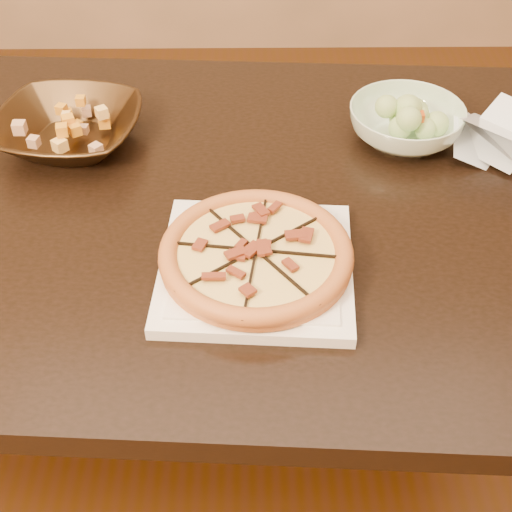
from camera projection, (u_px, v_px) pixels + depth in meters
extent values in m
cube|color=#46280B|center=(268.00, 458.00, 1.62)|extent=(4.00, 4.00, 0.02)
cube|color=black|center=(183.00, 205.00, 1.12)|extent=(1.42, 0.96, 0.04)
cylinder|color=black|center=(466.00, 233.00, 1.64)|extent=(0.07, 0.07, 0.71)
cube|color=white|center=(256.00, 267.00, 0.97)|extent=(0.28, 0.28, 0.02)
cube|color=white|center=(256.00, 261.00, 0.97)|extent=(0.24, 0.24, 0.00)
cylinder|color=#BF7B3D|center=(256.00, 257.00, 0.96)|extent=(0.26, 0.26, 0.01)
torus|color=#BF7B3D|center=(256.00, 253.00, 0.96)|extent=(0.26, 0.26, 0.03)
cylinder|color=#FFE983|center=(256.00, 253.00, 0.96)|extent=(0.21, 0.21, 0.01)
cube|color=black|center=(256.00, 251.00, 0.95)|extent=(0.04, 0.26, 0.01)
cube|color=black|center=(256.00, 251.00, 0.95)|extent=(0.16, 0.21, 0.01)
cube|color=black|center=(256.00, 251.00, 0.95)|extent=(0.26, 0.04, 0.01)
cube|color=black|center=(256.00, 251.00, 0.95)|extent=(0.21, 0.16, 0.01)
cube|color=brown|center=(270.00, 250.00, 0.95)|extent=(0.03, 0.02, 0.00)
cube|color=brown|center=(288.00, 245.00, 0.96)|extent=(0.03, 0.02, 0.00)
cube|color=brown|center=(300.00, 234.00, 0.97)|extent=(0.03, 0.02, 0.00)
cube|color=brown|center=(270.00, 240.00, 0.96)|extent=(0.03, 0.03, 0.00)
cube|color=brown|center=(274.00, 227.00, 0.98)|extent=(0.02, 0.03, 0.00)
cube|color=brown|center=(267.00, 214.00, 1.01)|extent=(0.02, 0.03, 0.00)
cube|color=brown|center=(254.00, 233.00, 0.98)|extent=(0.02, 0.03, 0.00)
cube|color=brown|center=(240.00, 223.00, 0.99)|extent=(0.02, 0.03, 0.00)
cube|color=brown|center=(219.00, 219.00, 1.00)|extent=(0.03, 0.03, 0.00)
cube|color=brown|center=(231.00, 238.00, 0.97)|extent=(0.03, 0.02, 0.00)
cube|color=brown|center=(210.00, 240.00, 0.96)|extent=(0.03, 0.02, 0.00)
cube|color=brown|center=(239.00, 249.00, 0.95)|extent=(0.02, 0.01, 0.00)
cube|color=brown|center=(222.00, 257.00, 0.94)|extent=(0.03, 0.02, 0.00)
cube|color=brown|center=(211.00, 271.00, 0.92)|extent=(0.03, 0.03, 0.00)
cube|color=brown|center=(242.00, 261.00, 0.93)|extent=(0.03, 0.03, 0.00)
cube|color=brown|center=(241.00, 276.00, 0.91)|extent=(0.02, 0.03, 0.00)
cube|color=brown|center=(253.00, 291.00, 0.89)|extent=(0.02, 0.02, 0.00)
cube|color=brown|center=(263.00, 268.00, 0.92)|extent=(0.02, 0.03, 0.00)
cube|color=brown|center=(281.00, 277.00, 0.91)|extent=(0.02, 0.03, 0.00)
cube|color=brown|center=(268.00, 256.00, 0.94)|extent=(0.03, 0.03, 0.00)
cube|color=brown|center=(287.00, 258.00, 0.94)|extent=(0.03, 0.02, 0.00)
imported|color=#3D2B17|center=(69.00, 129.00, 1.19)|extent=(0.27, 0.27, 0.06)
cube|color=tan|center=(65.00, 107.00, 1.16)|extent=(0.03, 0.03, 0.03)
cube|color=orange|center=(74.00, 105.00, 1.17)|extent=(0.03, 0.03, 0.03)
cube|color=#F7BF5D|center=(82.00, 100.00, 1.18)|extent=(0.03, 0.03, 0.03)
cube|color=tan|center=(84.00, 94.00, 1.19)|extent=(0.03, 0.03, 0.03)
cube|color=orange|center=(67.00, 104.00, 1.17)|extent=(0.03, 0.03, 0.03)
cube|color=#F7BF5D|center=(65.00, 99.00, 1.18)|extent=(0.03, 0.03, 0.03)
cube|color=tan|center=(56.00, 96.00, 1.19)|extent=(0.03, 0.03, 0.03)
cube|color=orange|center=(64.00, 106.00, 1.16)|extent=(0.03, 0.03, 0.03)
cube|color=#F7BF5D|center=(55.00, 105.00, 1.17)|extent=(0.03, 0.03, 0.03)
cube|color=tan|center=(44.00, 107.00, 1.16)|extent=(0.03, 0.03, 0.03)
cube|color=orange|center=(34.00, 112.00, 1.15)|extent=(0.03, 0.03, 0.03)
cube|color=#F7BF5D|center=(59.00, 109.00, 1.16)|extent=(0.03, 0.03, 0.03)
cube|color=tan|center=(54.00, 114.00, 1.15)|extent=(0.03, 0.03, 0.03)
cube|color=orange|center=(55.00, 120.00, 1.13)|extent=(0.03, 0.03, 0.03)
cube|color=#F7BF5D|center=(65.00, 108.00, 1.16)|extent=(0.03, 0.03, 0.03)
cube|color=tan|center=(69.00, 112.00, 1.15)|extent=(0.03, 0.03, 0.03)
cube|color=orange|center=(79.00, 114.00, 1.15)|extent=(0.03, 0.03, 0.03)
cube|color=#F7BF5D|center=(92.00, 112.00, 1.15)|extent=(0.03, 0.03, 0.03)
imported|color=silver|center=(406.00, 124.00, 1.20)|extent=(0.25, 0.25, 0.06)
sphere|color=beige|center=(410.00, 99.00, 1.17)|extent=(0.04, 0.04, 0.04)
sphere|color=beige|center=(419.00, 96.00, 1.17)|extent=(0.04, 0.04, 0.04)
sphere|color=beige|center=(421.00, 90.00, 1.19)|extent=(0.04, 0.04, 0.04)
sphere|color=beige|center=(410.00, 95.00, 1.18)|extent=(0.04, 0.04, 0.04)
sphere|color=beige|center=(403.00, 90.00, 1.19)|extent=(0.04, 0.04, 0.04)
sphere|color=beige|center=(409.00, 98.00, 1.17)|extent=(0.04, 0.04, 0.04)
sphere|color=beige|center=(398.00, 96.00, 1.18)|extent=(0.04, 0.04, 0.04)
sphere|color=beige|center=(386.00, 99.00, 1.17)|extent=(0.04, 0.04, 0.04)
sphere|color=beige|center=(404.00, 100.00, 1.16)|extent=(0.04, 0.04, 0.04)
sphere|color=beige|center=(401.00, 106.00, 1.15)|extent=(0.04, 0.04, 0.04)
sphere|color=beige|center=(410.00, 100.00, 1.17)|extent=(0.04, 0.04, 0.04)
sphere|color=beige|center=(415.00, 106.00, 1.15)|extent=(0.04, 0.04, 0.04)
sphere|color=beige|center=(429.00, 109.00, 1.15)|extent=(0.04, 0.04, 0.04)
sphere|color=beige|center=(419.00, 101.00, 1.16)|extent=(0.04, 0.04, 0.04)
cube|color=#DA5113|center=(421.00, 97.00, 1.19)|extent=(0.02, 0.02, 0.01)
cube|color=#DA5113|center=(397.00, 110.00, 1.16)|extent=(0.02, 0.02, 0.01)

